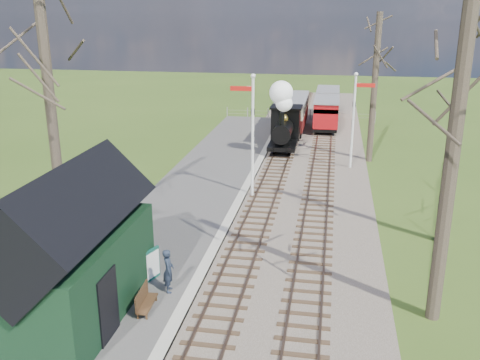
{
  "coord_description": "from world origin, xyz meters",
  "views": [
    {
      "loc": [
        3.14,
        -9.32,
        9.13
      ],
      "look_at": [
        -0.94,
        13.81,
        1.6
      ],
      "focal_mm": 40.0,
      "sensor_mm": 36.0,
      "label": 1
    }
  ],
  "objects_px": {
    "red_carriage_b": "(328,102)",
    "sign_board": "(152,264)",
    "semaphore_far": "(355,114)",
    "person": "(168,271)",
    "semaphore_near": "(251,127)",
    "locomotive": "(284,120)",
    "bench": "(144,300)",
    "coach": "(292,112)",
    "red_carriage_a": "(326,113)",
    "station_shed": "(71,252)"
  },
  "relations": [
    {
      "from": "locomotive",
      "to": "coach",
      "type": "height_order",
      "value": "locomotive"
    },
    {
      "from": "locomotive",
      "to": "red_carriage_b",
      "type": "xyz_separation_m",
      "value": [
        2.61,
        12.62,
        -0.76
      ]
    },
    {
      "from": "station_shed",
      "to": "bench",
      "type": "xyz_separation_m",
      "value": [
        1.96,
        0.57,
        -1.73
      ]
    },
    {
      "from": "red_carriage_a",
      "to": "locomotive",
      "type": "bearing_deg",
      "value": -110.14
    },
    {
      "from": "coach",
      "to": "sign_board",
      "type": "distance_m",
      "value": 24.93
    },
    {
      "from": "coach",
      "to": "red_carriage_a",
      "type": "relative_size",
      "value": 1.59
    },
    {
      "from": "red_carriage_a",
      "to": "semaphore_far",
      "type": "bearing_deg",
      "value": -80.25
    },
    {
      "from": "red_carriage_b",
      "to": "sign_board",
      "type": "xyz_separation_m",
      "value": [
        -5.33,
        -31.32,
        -0.65
      ]
    },
    {
      "from": "coach",
      "to": "red_carriage_b",
      "type": "distance_m",
      "value": 7.05
    },
    {
      "from": "station_shed",
      "to": "semaphore_far",
      "type": "bearing_deg",
      "value": 64.28
    },
    {
      "from": "red_carriage_b",
      "to": "red_carriage_a",
      "type": "bearing_deg",
      "value": -90.0
    },
    {
      "from": "coach",
      "to": "person",
      "type": "height_order",
      "value": "coach"
    },
    {
      "from": "station_shed",
      "to": "coach",
      "type": "height_order",
      "value": "station_shed"
    },
    {
      "from": "locomotive",
      "to": "red_carriage_b",
      "type": "height_order",
      "value": "locomotive"
    },
    {
      "from": "station_shed",
      "to": "semaphore_near",
      "type": "bearing_deg",
      "value": 73.62
    },
    {
      "from": "semaphore_far",
      "to": "red_carriage_a",
      "type": "bearing_deg",
      "value": 99.75
    },
    {
      "from": "station_shed",
      "to": "red_carriage_a",
      "type": "relative_size",
      "value": 1.32
    },
    {
      "from": "bench",
      "to": "locomotive",
      "type": "bearing_deg",
      "value": 83.57
    },
    {
      "from": "semaphore_far",
      "to": "sign_board",
      "type": "height_order",
      "value": "semaphore_far"
    },
    {
      "from": "locomotive",
      "to": "bench",
      "type": "bearing_deg",
      "value": -96.43
    },
    {
      "from": "semaphore_far",
      "to": "sign_board",
      "type": "xyz_separation_m",
      "value": [
        -7.1,
        -15.51,
        -2.59
      ]
    },
    {
      "from": "coach",
      "to": "person",
      "type": "bearing_deg",
      "value": -94.31
    },
    {
      "from": "semaphore_far",
      "to": "red_carriage_b",
      "type": "xyz_separation_m",
      "value": [
        -1.77,
        15.82,
        -1.94
      ]
    },
    {
      "from": "semaphore_far",
      "to": "person",
      "type": "relative_size",
      "value": 3.83
    },
    {
      "from": "semaphore_far",
      "to": "coach",
      "type": "height_order",
      "value": "semaphore_far"
    },
    {
      "from": "coach",
      "to": "semaphore_near",
      "type": "bearing_deg",
      "value": -92.88
    },
    {
      "from": "sign_board",
      "to": "bench",
      "type": "height_order",
      "value": "sign_board"
    },
    {
      "from": "red_carriage_a",
      "to": "red_carriage_b",
      "type": "relative_size",
      "value": 1.0
    },
    {
      "from": "semaphore_near",
      "to": "red_carriage_b",
      "type": "bearing_deg",
      "value": 81.22
    },
    {
      "from": "semaphore_far",
      "to": "sign_board",
      "type": "distance_m",
      "value": 17.25
    },
    {
      "from": "station_shed",
      "to": "red_carriage_b",
      "type": "distance_m",
      "value": 34.53
    },
    {
      "from": "sign_board",
      "to": "bench",
      "type": "distance_m",
      "value": 1.97
    },
    {
      "from": "locomotive",
      "to": "sign_board",
      "type": "relative_size",
      "value": 4.21
    },
    {
      "from": "semaphore_far",
      "to": "bench",
      "type": "distance_m",
      "value": 18.89
    },
    {
      "from": "semaphore_far",
      "to": "bench",
      "type": "bearing_deg",
      "value": -111.06
    },
    {
      "from": "red_carriage_b",
      "to": "station_shed",
      "type": "bearing_deg",
      "value": -101.53
    },
    {
      "from": "semaphore_near",
      "to": "semaphore_far",
      "type": "relative_size",
      "value": 1.09
    },
    {
      "from": "station_shed",
      "to": "coach",
      "type": "relative_size",
      "value": 0.83
    },
    {
      "from": "locomotive",
      "to": "semaphore_near",
      "type": "bearing_deg",
      "value": -94.71
    },
    {
      "from": "red_carriage_a",
      "to": "person",
      "type": "relative_size",
      "value": 3.2
    },
    {
      "from": "red_carriage_a",
      "to": "bench",
      "type": "xyz_separation_m",
      "value": [
        -4.94,
        -27.75,
        -0.88
      ]
    },
    {
      "from": "semaphore_near",
      "to": "locomotive",
      "type": "height_order",
      "value": "semaphore_near"
    },
    {
      "from": "semaphore_far",
      "to": "person",
      "type": "distance_m",
      "value": 17.54
    },
    {
      "from": "locomotive",
      "to": "bench",
      "type": "distance_m",
      "value": 20.82
    },
    {
      "from": "station_shed",
      "to": "person",
      "type": "distance_m",
      "value": 3.27
    },
    {
      "from": "station_shed",
      "to": "locomotive",
      "type": "xyz_separation_m",
      "value": [
        4.29,
        21.2,
        -0.09
      ]
    },
    {
      "from": "semaphore_near",
      "to": "bench",
      "type": "height_order",
      "value": "semaphore_near"
    },
    {
      "from": "sign_board",
      "to": "semaphore_near",
      "type": "bearing_deg",
      "value": 78.37
    },
    {
      "from": "red_carriage_b",
      "to": "sign_board",
      "type": "relative_size",
      "value": 4.24
    },
    {
      "from": "semaphore_far",
      "to": "sign_board",
      "type": "bearing_deg",
      "value": -114.6
    }
  ]
}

